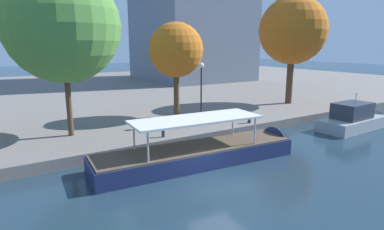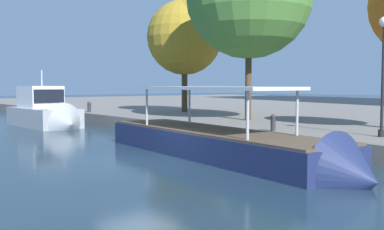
% 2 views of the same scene
% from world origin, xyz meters
% --- Properties ---
extents(ground_plane, '(220.00, 220.00, 0.00)m').
position_xyz_m(ground_plane, '(0.00, 0.00, 0.00)').
color(ground_plane, '#1E3342').
extents(dock_promenade, '(120.00, 55.00, 0.73)m').
position_xyz_m(dock_promenade, '(0.00, 33.73, 0.37)').
color(dock_promenade, slate).
rests_on(dock_promenade, ground_plane).
extents(tour_boat_1, '(13.74, 3.85, 3.87)m').
position_xyz_m(tour_boat_1, '(1.59, 3.11, 0.34)').
color(tour_boat_1, navy).
rests_on(tour_boat_1, ground_plane).
extents(motor_yacht_2, '(8.21, 2.85, 4.03)m').
position_xyz_m(motor_yacht_2, '(17.08, 2.99, 0.60)').
color(motor_yacht_2, '#9EA3A8').
rests_on(motor_yacht_2, ground_plane).
extents(mooring_bollard_1, '(0.25, 0.25, 0.78)m').
position_xyz_m(mooring_bollard_1, '(0.48, 7.03, 1.15)').
color(mooring_bollard_1, '#2D2D33').
rests_on(mooring_bollard_1, dock_promenade).
extents(mooring_bollard_2, '(0.30, 0.30, 0.84)m').
position_xyz_m(mooring_bollard_2, '(8.25, 6.94, 1.18)').
color(mooring_bollard_2, '#2D2D33').
rests_on(mooring_bollard_2, dock_promenade).
extents(lamp_post, '(0.41, 0.41, 4.86)m').
position_xyz_m(lamp_post, '(4.76, 8.76, 3.78)').
color(lamp_post, black).
rests_on(lamp_post, dock_promenade).
extents(tree_0, '(7.53, 7.53, 11.21)m').
position_xyz_m(tree_0, '(-4.78, 10.83, 8.19)').
color(tree_0, '#4C3823').
rests_on(tree_0, dock_promenade).
extents(tree_2, '(4.69, 4.69, 8.13)m').
position_xyz_m(tree_2, '(4.44, 12.43, 6.64)').
color(tree_2, '#4C3823').
rests_on(tree_2, dock_promenade).
extents(tree_3, '(7.00, 7.00, 11.17)m').
position_xyz_m(tree_3, '(18.11, 11.81, 8.30)').
color(tree_3, '#4C3823').
rests_on(tree_3, dock_promenade).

